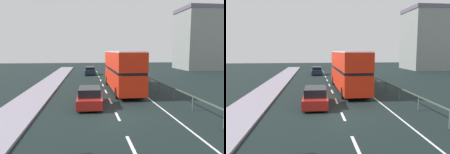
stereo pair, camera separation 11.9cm
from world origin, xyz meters
TOP-DOWN VIEW (x-y plane):
  - ground_plane at (0.00, 0.00)m, footprint 74.62×120.00m
  - near_sidewalk_kerb at (-6.66, 0.00)m, footprint 2.90×80.00m
  - lane_paint_markings at (2.18, 8.62)m, footprint 3.63×46.00m
  - bridge_side_railing at (5.44, 9.00)m, footprint 0.10×42.00m
  - distant_building_block at (26.51, 32.43)m, footprint 15.57×9.03m
  - double_decker_bus_red at (1.75, 8.57)m, footprint 2.65×10.95m
  - hatchback_car_near at (-1.74, 2.40)m, footprint 1.91×4.39m
  - sedan_car_ahead at (-1.37, 23.82)m, footprint 1.81×4.01m

SIDE VIEW (x-z plane):
  - ground_plane at x=0.00m, z-range -0.10..0.00m
  - lane_paint_markings at x=2.18m, z-range 0.00..0.01m
  - near_sidewalk_kerb at x=-6.66m, z-range 0.00..0.14m
  - sedan_car_ahead at x=-1.37m, z-range -0.03..1.36m
  - hatchback_car_near at x=-1.74m, z-range -0.03..1.42m
  - bridge_side_railing at x=5.44m, z-range 0.33..1.38m
  - double_decker_bus_red at x=1.75m, z-range 0.15..4.29m
  - distant_building_block at x=26.51m, z-range 0.02..13.53m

